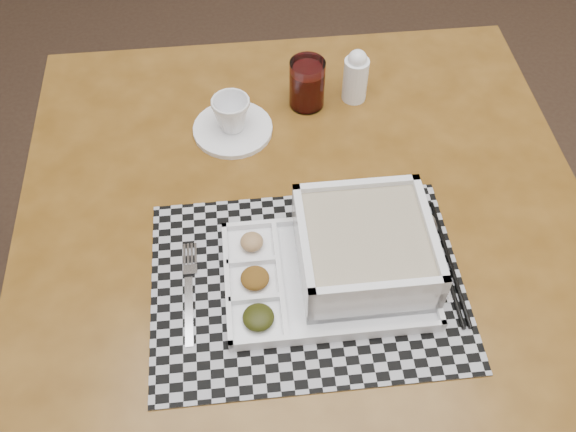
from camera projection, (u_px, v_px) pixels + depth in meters
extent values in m
cube|color=#54330F|center=(305.00, 224.00, 1.10)|extent=(1.07, 1.07, 0.04)
cylinder|color=#54330F|center=(110.00, 189.00, 1.63)|extent=(0.05, 0.05, 0.69)
cylinder|color=#54330F|center=(448.00, 162.00, 1.69)|extent=(0.05, 0.05, 0.69)
cube|color=#54330F|center=(281.00, 89.00, 1.40)|extent=(0.84, 0.11, 0.08)
cube|color=#54330F|center=(66.00, 265.00, 1.12)|extent=(0.11, 0.84, 0.08)
cube|color=#54330F|center=(532.00, 224.00, 1.17)|extent=(0.11, 0.84, 0.08)
cube|color=#9E9EA5|center=(307.00, 284.00, 1.00)|extent=(0.52, 0.40, 0.00)
cube|color=white|center=(328.00, 277.00, 1.00)|extent=(0.34, 0.25, 0.01)
cube|color=white|center=(319.00, 219.00, 1.06)|extent=(0.32, 0.04, 0.01)
cube|color=white|center=(338.00, 334.00, 0.93)|extent=(0.32, 0.04, 0.01)
cube|color=white|center=(227.00, 282.00, 0.98)|extent=(0.03, 0.22, 0.01)
cube|color=white|center=(426.00, 264.00, 1.00)|extent=(0.03, 0.22, 0.01)
cube|color=white|center=(280.00, 277.00, 0.99)|extent=(0.03, 0.20, 0.01)
cube|color=white|center=(254.00, 299.00, 0.97)|extent=(0.08, 0.02, 0.01)
cube|color=white|center=(251.00, 261.00, 1.01)|extent=(0.08, 0.02, 0.01)
ellipsoid|color=black|center=(258.00, 317.00, 0.94)|extent=(0.05, 0.05, 0.02)
ellipsoid|color=#4E2E0D|center=(255.00, 278.00, 0.98)|extent=(0.04, 0.04, 0.02)
ellipsoid|color=olive|center=(252.00, 242.00, 1.02)|extent=(0.04, 0.04, 0.02)
cube|color=white|center=(363.00, 260.00, 1.01)|extent=(0.22, 0.22, 0.01)
cube|color=white|center=(354.00, 199.00, 1.04)|extent=(0.20, 0.03, 0.08)
cube|color=white|center=(377.00, 301.00, 0.92)|extent=(0.20, 0.03, 0.08)
cube|color=white|center=(303.00, 252.00, 0.97)|extent=(0.03, 0.20, 0.08)
cube|color=white|center=(426.00, 241.00, 0.99)|extent=(0.03, 0.20, 0.08)
cube|color=tan|center=(365.00, 248.00, 0.98)|extent=(0.20, 0.20, 0.07)
cube|color=silver|center=(191.00, 311.00, 0.97)|extent=(0.02, 0.12, 0.00)
cube|color=silver|center=(190.00, 270.00, 1.02)|extent=(0.02, 0.02, 0.00)
cube|color=silver|center=(184.00, 254.00, 1.03)|extent=(0.01, 0.04, 0.00)
cube|color=silver|center=(188.00, 254.00, 1.03)|extent=(0.01, 0.04, 0.00)
cube|color=silver|center=(192.00, 254.00, 1.03)|extent=(0.01, 0.04, 0.00)
cube|color=silver|center=(196.00, 254.00, 1.03)|extent=(0.01, 0.04, 0.00)
cube|color=silver|center=(441.00, 270.00, 1.01)|extent=(0.02, 0.12, 0.00)
ellipsoid|color=silver|center=(427.00, 224.00, 1.07)|extent=(0.04, 0.06, 0.01)
cylinder|color=black|center=(444.00, 262.00, 1.02)|extent=(0.03, 0.24, 0.01)
cylinder|color=black|center=(450.00, 261.00, 1.02)|extent=(0.03, 0.24, 0.01)
cylinder|color=white|center=(233.00, 129.00, 1.21)|extent=(0.15, 0.15, 0.01)
imported|color=white|center=(231.00, 114.00, 1.18)|extent=(0.09, 0.09, 0.07)
cylinder|color=white|center=(307.00, 84.00, 1.22)|extent=(0.07, 0.07, 0.10)
cylinder|color=#390405|center=(307.00, 88.00, 1.23)|extent=(0.06, 0.06, 0.08)
cylinder|color=white|center=(355.00, 80.00, 1.24)|extent=(0.05, 0.05, 0.09)
sphere|color=white|center=(357.00, 59.00, 1.20)|extent=(0.04, 0.04, 0.04)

